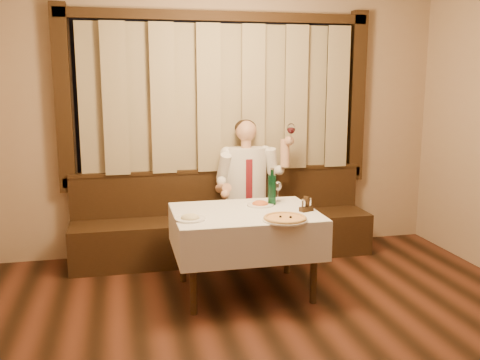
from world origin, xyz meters
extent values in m
cube|color=tan|center=(0.00, 3.00, 1.40)|extent=(5.00, 0.01, 2.80)
cube|color=black|center=(0.00, 2.98, 1.70)|extent=(3.00, 0.02, 1.60)
cube|color=orange|center=(-0.70, 2.97, 1.40)|extent=(0.50, 0.01, 0.40)
cube|color=black|center=(0.00, 2.94, 0.85)|extent=(3.30, 0.12, 0.10)
cube|color=black|center=(0.00, 2.94, 2.55)|extent=(3.30, 0.12, 0.10)
cube|color=black|center=(-1.60, 2.94, 1.70)|extent=(0.16, 0.12, 1.90)
cube|color=black|center=(1.60, 2.94, 1.70)|extent=(0.16, 0.12, 1.90)
cube|color=#93845E|center=(0.00, 2.88, 1.70)|extent=(2.90, 0.08, 1.55)
cube|color=black|center=(0.00, 2.68, 0.23)|extent=(3.20, 0.60, 0.45)
cube|color=black|center=(0.00, 2.92, 0.68)|extent=(3.20, 0.12, 0.45)
cube|color=black|center=(0.00, 2.92, 0.92)|extent=(3.20, 0.14, 0.04)
cylinder|color=black|center=(-0.52, 1.33, 0.35)|extent=(0.06, 0.06, 0.71)
cylinder|color=black|center=(0.52, 1.33, 0.35)|extent=(0.06, 0.06, 0.71)
cylinder|color=black|center=(-0.52, 2.07, 0.35)|extent=(0.06, 0.06, 0.71)
cylinder|color=black|center=(0.52, 2.07, 0.35)|extent=(0.06, 0.06, 0.71)
cube|color=black|center=(0.00, 1.70, 0.73)|extent=(1.20, 0.90, 0.04)
cube|color=silver|center=(0.00, 1.70, 0.75)|extent=(1.26, 0.96, 0.01)
cube|color=silver|center=(0.00, 1.22, 0.58)|extent=(1.26, 0.01, 0.35)
cube|color=silver|center=(0.00, 2.18, 0.58)|extent=(1.26, 0.01, 0.35)
cube|color=silver|center=(-0.63, 1.70, 0.58)|extent=(0.01, 0.96, 0.35)
cube|color=silver|center=(0.63, 1.70, 0.58)|extent=(0.01, 0.96, 0.35)
cylinder|color=white|center=(0.25, 1.32, 0.76)|extent=(0.38, 0.38, 0.01)
cylinder|color=orange|center=(0.25, 1.32, 0.77)|extent=(0.34, 0.34, 0.01)
torus|color=tan|center=(0.25, 1.32, 0.78)|extent=(0.36, 0.36, 0.03)
sphere|color=black|center=(0.22, 1.34, 0.78)|extent=(0.02, 0.02, 0.02)
sphere|color=black|center=(0.30, 1.31, 0.78)|extent=(0.02, 0.02, 0.02)
cylinder|color=white|center=(0.19, 1.87, 0.76)|extent=(0.25, 0.25, 0.02)
ellipsoid|color=#B3381C|center=(0.19, 1.87, 0.81)|extent=(0.15, 0.15, 0.07)
cylinder|color=white|center=(-0.51, 1.51, 0.76)|extent=(0.26, 0.26, 0.02)
ellipsoid|color=#D5C58A|center=(-0.51, 1.51, 0.81)|extent=(0.16, 0.16, 0.07)
cylinder|color=#0F4628|center=(0.30, 1.89, 0.90)|extent=(0.08, 0.08, 0.28)
cylinder|color=#0F4628|center=(0.30, 1.89, 1.06)|extent=(0.03, 0.03, 0.06)
cylinder|color=silver|center=(0.30, 1.89, 1.10)|extent=(0.03, 0.03, 0.01)
cylinder|color=white|center=(0.39, 1.99, 0.76)|extent=(0.07, 0.07, 0.01)
cylinder|color=white|center=(0.39, 1.99, 0.81)|extent=(0.01, 0.01, 0.10)
ellipsoid|color=white|center=(0.39, 1.99, 0.91)|extent=(0.07, 0.07, 0.09)
cube|color=black|center=(0.53, 1.58, 0.78)|extent=(0.14, 0.11, 0.04)
cube|color=black|center=(0.53, 1.58, 0.84)|extent=(0.04, 0.06, 0.09)
cylinder|color=white|center=(0.50, 1.56, 0.82)|extent=(0.03, 0.03, 0.07)
cylinder|color=silver|center=(0.50, 1.56, 0.86)|extent=(0.03, 0.03, 0.01)
cylinder|color=white|center=(0.56, 1.59, 0.82)|extent=(0.03, 0.03, 0.07)
cylinder|color=silver|center=(0.56, 1.59, 0.86)|extent=(0.03, 0.03, 0.01)
cube|color=black|center=(0.25, 2.55, 0.53)|extent=(0.42, 0.47, 0.17)
cube|color=black|center=(0.13, 2.32, 0.23)|extent=(0.12, 0.13, 0.45)
cube|color=black|center=(0.37, 2.32, 0.23)|extent=(0.12, 0.13, 0.45)
ellipsoid|color=white|center=(0.25, 2.71, 0.90)|extent=(0.44, 0.27, 0.57)
cube|color=maroon|center=(0.25, 2.57, 0.87)|extent=(0.07, 0.01, 0.42)
cylinder|color=tan|center=(0.25, 2.71, 1.23)|extent=(0.11, 0.11, 0.08)
sphere|color=tan|center=(0.25, 2.71, 1.37)|extent=(0.22, 0.22, 0.22)
ellipsoid|color=black|center=(0.25, 2.74, 1.40)|extent=(0.23, 0.23, 0.17)
sphere|color=white|center=(0.04, 2.71, 1.14)|extent=(0.14, 0.14, 0.14)
sphere|color=white|center=(0.46, 2.71, 1.14)|extent=(0.14, 0.14, 0.14)
sphere|color=tan|center=(-0.07, 2.28, 0.79)|extent=(0.09, 0.09, 0.09)
sphere|color=tan|center=(0.67, 2.53, 1.27)|extent=(0.10, 0.10, 0.10)
cylinder|color=white|center=(0.67, 2.50, 1.31)|extent=(0.01, 0.01, 0.12)
ellipsoid|color=white|center=(0.67, 2.50, 1.40)|extent=(0.09, 0.09, 0.11)
ellipsoid|color=#4C070F|center=(0.67, 2.50, 1.38)|extent=(0.07, 0.07, 0.06)
camera|label=1|loc=(-1.06, -2.77, 1.92)|focal=40.00mm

